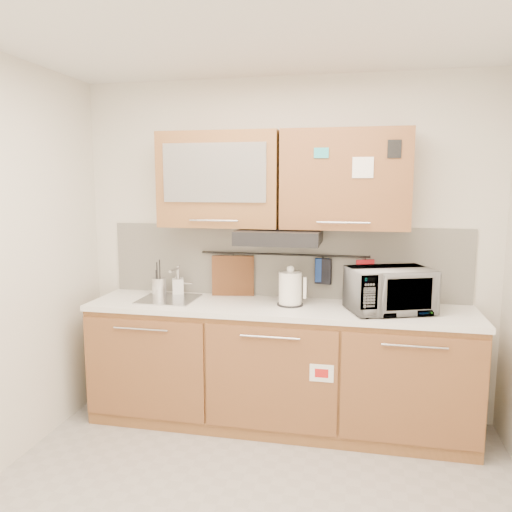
% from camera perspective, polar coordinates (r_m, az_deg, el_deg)
% --- Properties ---
extents(ceiling, '(3.20, 3.20, 0.00)m').
position_cam_1_polar(ceiling, '(2.52, -2.08, 26.67)').
color(ceiling, white).
rests_on(ceiling, wall_back).
extents(wall_back, '(3.20, 0.00, 3.20)m').
position_cam_1_polar(wall_back, '(3.90, 3.27, 0.86)').
color(wall_back, silver).
rests_on(wall_back, ground).
extents(base_cabinet, '(2.80, 0.64, 0.88)m').
position_cam_1_polar(base_cabinet, '(3.83, 2.46, -13.14)').
color(base_cabinet, '#985B36').
rests_on(base_cabinet, floor).
extents(countertop, '(2.82, 0.62, 0.04)m').
position_cam_1_polar(countertop, '(3.67, 2.50, -5.96)').
color(countertop, white).
rests_on(countertop, base_cabinet).
extents(backsplash, '(2.80, 0.02, 0.56)m').
position_cam_1_polar(backsplash, '(3.90, 3.23, -0.62)').
color(backsplash, silver).
rests_on(backsplash, countertop).
extents(upper_cabinets, '(1.82, 0.37, 0.70)m').
position_cam_1_polar(upper_cabinets, '(3.69, 2.85, 8.69)').
color(upper_cabinets, '#985B36').
rests_on(upper_cabinets, wall_back).
extents(range_hood, '(0.60, 0.46, 0.10)m').
position_cam_1_polar(range_hood, '(3.64, 2.70, 2.23)').
color(range_hood, black).
rests_on(range_hood, upper_cabinets).
extents(sink, '(0.42, 0.40, 0.26)m').
position_cam_1_polar(sink, '(3.91, -9.88, -4.84)').
color(sink, silver).
rests_on(sink, countertop).
extents(utensil_rail, '(1.30, 0.02, 0.02)m').
position_cam_1_polar(utensil_rail, '(3.86, 3.15, 0.17)').
color(utensil_rail, black).
rests_on(utensil_rail, backsplash).
extents(utensil_crock, '(0.13, 0.13, 0.29)m').
position_cam_1_polar(utensil_crock, '(4.03, -11.01, -3.44)').
color(utensil_crock, silver).
rests_on(utensil_crock, countertop).
extents(kettle, '(0.21, 0.19, 0.30)m').
position_cam_1_polar(kettle, '(3.65, 3.96, -3.82)').
color(kettle, white).
rests_on(kettle, countertop).
extents(toaster, '(0.31, 0.25, 0.21)m').
position_cam_1_polar(toaster, '(3.59, 12.80, -4.47)').
color(toaster, black).
rests_on(toaster, countertop).
extents(microwave, '(0.65, 0.55, 0.31)m').
position_cam_1_polar(microwave, '(3.58, 15.01, -3.78)').
color(microwave, '#999999').
rests_on(microwave, countertop).
extents(soap_bottle, '(0.11, 0.11, 0.19)m').
position_cam_1_polar(soap_bottle, '(4.04, -8.91, -3.04)').
color(soap_bottle, '#999999').
rests_on(soap_bottle, countertop).
extents(cutting_board, '(0.33, 0.08, 0.41)m').
position_cam_1_polar(cutting_board, '(3.96, -2.65, -2.92)').
color(cutting_board, brown).
rests_on(cutting_board, utensil_rail).
extents(oven_mitt, '(0.11, 0.04, 0.18)m').
position_cam_1_polar(oven_mitt, '(3.83, 7.57, -1.62)').
color(oven_mitt, navy).
rests_on(oven_mitt, utensil_rail).
extents(dark_pouch, '(0.13, 0.07, 0.20)m').
position_cam_1_polar(dark_pouch, '(3.83, 7.69, -1.74)').
color(dark_pouch, black).
rests_on(dark_pouch, utensil_rail).
extents(pot_holder, '(0.13, 0.07, 0.17)m').
position_cam_1_polar(pot_holder, '(3.82, 12.35, -1.69)').
color(pot_holder, red).
rests_on(pot_holder, utensil_rail).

